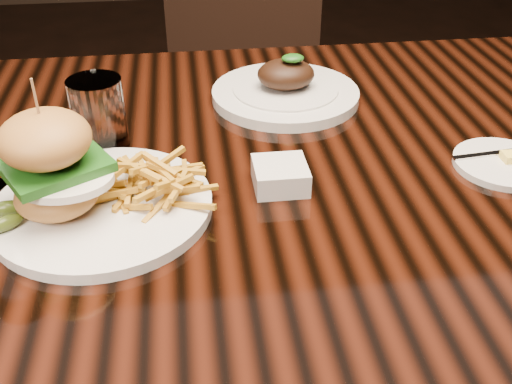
{
  "coord_description": "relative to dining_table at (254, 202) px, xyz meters",
  "views": [
    {
      "loc": [
        -0.09,
        -0.75,
        1.2
      ],
      "look_at": [
        -0.02,
        -0.18,
        0.81
      ],
      "focal_mm": 42.0,
      "sensor_mm": 36.0,
      "label": 1
    }
  ],
  "objects": [
    {
      "name": "chair_far",
      "position": [
        0.07,
        0.89,
        -0.13
      ],
      "size": [
        0.54,
        0.55,
        0.95
      ],
      "rotation": [
        0.0,
        0.0,
        -0.2
      ],
      "color": "black",
      "rests_on": "ground"
    },
    {
      "name": "burger_plate",
      "position": [
        -0.22,
        -0.11,
        0.12
      ],
      "size": [
        0.28,
        0.28,
        0.19
      ],
      "rotation": [
        0.0,
        0.0,
        0.32
      ],
      "color": "silver",
      "rests_on": "dining_table"
    },
    {
      "name": "side_saucer",
      "position": [
        0.35,
        -0.07,
        0.08
      ],
      "size": [
        0.14,
        0.14,
        0.02
      ],
      "rotation": [
        0.0,
        0.0,
        -0.42
      ],
      "color": "silver",
      "rests_on": "dining_table"
    },
    {
      "name": "dining_table",
      "position": [
        0.0,
        0.0,
        0.0
      ],
      "size": [
        1.6,
        0.9,
        0.75
      ],
      "color": "black",
      "rests_on": "ground"
    },
    {
      "name": "far_dish",
      "position": [
        0.08,
        0.2,
        0.09
      ],
      "size": [
        0.25,
        0.25,
        0.08
      ],
      "rotation": [
        0.0,
        0.0,
        0.19
      ],
      "color": "silver",
      "rests_on": "dining_table"
    },
    {
      "name": "water_tumbler",
      "position": [
        -0.22,
        0.07,
        0.13
      ],
      "size": [
        0.08,
        0.08,
        0.11
      ],
      "primitive_type": "cylinder",
      "color": "white",
      "rests_on": "dining_table"
    },
    {
      "name": "ramekin",
      "position": [
        0.03,
        -0.08,
        0.09
      ],
      "size": [
        0.08,
        0.08,
        0.03
      ],
      "primitive_type": "cube",
      "rotation": [
        0.0,
        0.0,
        -0.1
      ],
      "color": "silver",
      "rests_on": "dining_table"
    }
  ]
}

